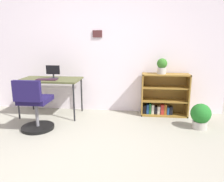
% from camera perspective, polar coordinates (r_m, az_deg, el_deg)
% --- Properties ---
extents(ground_plane, '(6.24, 6.24, 0.00)m').
position_cam_1_polar(ground_plane, '(2.66, -14.49, -18.97)').
color(ground_plane, '#9C9A8A').
extents(wall_back, '(5.20, 0.12, 2.50)m').
position_cam_1_polar(wall_back, '(4.33, -5.36, 11.18)').
color(wall_back, white).
rests_on(wall_back, ground_plane).
extents(desk, '(1.13, 0.63, 0.71)m').
position_cam_1_polar(desk, '(4.17, -16.24, 2.46)').
color(desk, '#4D512D').
rests_on(desk, ground_plane).
extents(monitor, '(0.26, 0.19, 0.25)m').
position_cam_1_polar(monitor, '(4.18, -15.56, 4.85)').
color(monitor, '#262628').
rests_on(monitor, desk).
extents(keyboard, '(0.37, 0.14, 0.02)m').
position_cam_1_polar(keyboard, '(4.06, -17.13, 2.97)').
color(keyboard, '#32192B').
rests_on(keyboard, desk).
extents(office_chair, '(0.52, 0.55, 0.85)m').
position_cam_1_polar(office_chair, '(3.57, -20.10, -4.35)').
color(office_chair, black).
rests_on(office_chair, ground_plane).
extents(bookshelf_low, '(0.88, 0.30, 0.81)m').
position_cam_1_polar(bookshelf_low, '(4.22, 13.64, -1.43)').
color(bookshelf_low, olive).
rests_on(bookshelf_low, ground_plane).
extents(potted_plant_on_shelf, '(0.19, 0.19, 0.29)m').
position_cam_1_polar(potted_plant_on_shelf, '(4.05, 13.29, 6.62)').
color(potted_plant_on_shelf, '#B7B2A8').
rests_on(potted_plant_on_shelf, bookshelf_low).
extents(potted_plant_floor, '(0.32, 0.32, 0.42)m').
position_cam_1_polar(potted_plant_floor, '(3.76, 22.73, -6.08)').
color(potted_plant_floor, '#B7B2A8').
rests_on(potted_plant_floor, ground_plane).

